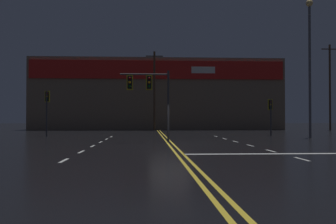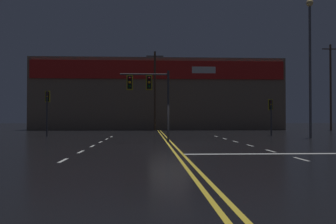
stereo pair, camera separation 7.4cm
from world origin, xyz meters
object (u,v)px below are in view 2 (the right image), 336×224
traffic_signal_median (148,88)px  traffic_signal_corner_northeast (271,109)px  traffic_signal_corner_northwest (47,103)px  streetlight_median_approach (310,51)px

traffic_signal_median → traffic_signal_corner_northeast: bearing=38.8°
traffic_signal_corner_northeast → traffic_signal_corner_northwest: traffic_signal_corner_northwest is taller
traffic_signal_median → traffic_signal_corner_northwest: bearing=135.8°
traffic_signal_corner_northeast → streetlight_median_approach: bearing=-62.0°
streetlight_median_approach → traffic_signal_corner_northeast: bearing=118.0°
traffic_signal_median → traffic_signal_corner_northeast: 14.38m
streetlight_median_approach → traffic_signal_median: bearing=-158.4°
traffic_signal_corner_northwest → streetlight_median_approach: (21.94, -3.32, 4.10)m
traffic_signal_corner_northwest → streetlight_median_approach: 22.57m
traffic_signal_median → traffic_signal_corner_northwest: (-8.76, 8.53, -0.62)m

